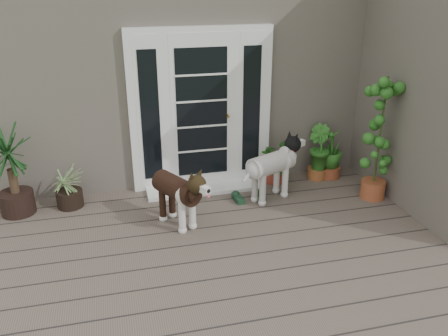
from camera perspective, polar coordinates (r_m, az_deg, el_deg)
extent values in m
cube|color=#6B5B4C|center=(4.81, 5.15, -13.10)|extent=(6.20, 4.60, 0.12)
cube|color=#665E54|center=(8.13, -4.34, 13.43)|extent=(7.40, 4.00, 3.10)
cube|color=white|center=(6.20, -2.80, 7.11)|extent=(1.90, 0.14, 2.15)
cube|color=white|center=(6.39, -2.27, -2.47)|extent=(1.60, 0.40, 0.05)
imported|color=#174D16|center=(6.54, 6.33, 0.48)|extent=(0.61, 0.61, 0.56)
imported|color=#1F5A19|center=(6.77, 11.42, 1.03)|extent=(0.44, 0.44, 0.58)
imported|color=#215518|center=(6.86, 12.98, 1.22)|extent=(0.53, 0.53, 0.59)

